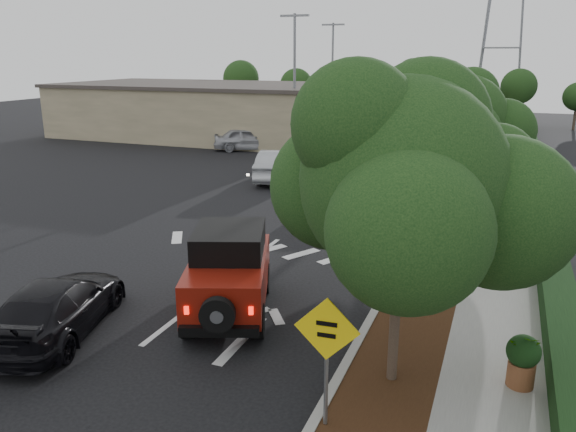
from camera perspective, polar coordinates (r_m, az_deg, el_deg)
The scene contains 19 objects.
ground at distance 14.31m, azimuth -12.11°, elevation -10.81°, with size 120.00×120.00×0.00m, color black.
curb at distance 23.56m, azimuth 14.00°, elevation 0.05°, with size 0.20×70.00×0.15m, color #9E9B93.
planting_strip at distance 23.47m, azimuth 16.41°, elevation -0.23°, with size 1.80×70.00×0.12m, color black.
sidewalk at distance 23.41m, azimuth 21.03°, elevation -0.70°, with size 2.00×70.00×0.12m, color gray.
hedge at distance 23.37m, azimuth 24.53°, elevation -0.24°, with size 0.80×70.00×0.80m, color black.
commercial_building at distance 46.95m, azimuth -8.67°, elevation 10.54°, with size 22.00×12.00×4.00m, color gray.
transmission_tower at distance 58.90m, azimuth 20.19°, elevation 8.89°, with size 7.00×4.00×28.00m, color slate, non-canonical shape.
street_tree_near at distance 12.01m, azimuth 10.43°, elevation -16.33°, with size 3.80×3.80×5.92m, color black, non-canonical shape.
street_tree_mid at distance 18.27m, azimuth 14.74°, elevation -4.93°, with size 3.20×3.20×5.32m, color black, non-canonical shape.
street_tree_far at distance 24.44m, azimuth 16.62°, elevation 0.25°, with size 3.40×3.40×5.62m, color black, non-canonical shape.
light_pole_a at distance 39.57m, azimuth 0.65°, elevation 6.79°, with size 2.00×0.22×9.00m, color slate, non-canonical shape.
light_pole_b at distance 51.14m, azimuth 4.39°, elevation 8.86°, with size 2.00×0.22×9.00m, color slate, non-canonical shape.
red_jeep at distance 14.46m, azimuth -5.95°, elevation -5.45°, with size 3.11×4.43×2.17m.
silver_suv_ahead at distance 24.51m, azimuth 5.71°, elevation 2.65°, with size 2.42×5.24×1.46m, color #B8BCC1.
black_suv_oncoming at distance 14.45m, azimuth -22.41°, elevation -8.48°, with size 1.90×4.67×1.36m, color black.
silver_sedan_oncoming at distance 29.63m, azimuth -1.05°, elevation 5.21°, with size 1.69×4.86×1.60m, color #ABAEB3.
parked_suv at distance 39.13m, azimuth -4.13°, elevation 7.81°, with size 1.86×4.62×1.57m, color #A9ABB1.
speed_hump_sign at distance 9.72m, azimuth 3.95°, elevation -12.95°, with size 1.14×0.12×2.42m.
terracotta_planter at distance 12.09m, azimuth 22.77°, elevation -12.97°, with size 0.65×0.65×1.14m.
Camera 1 is at (7.27, -10.54, 6.38)m, focal length 35.00 mm.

